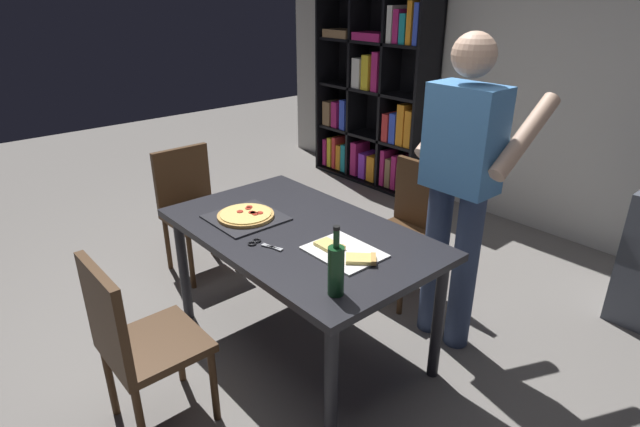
% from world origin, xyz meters
% --- Properties ---
extents(ground_plane, '(12.00, 12.00, 0.00)m').
position_xyz_m(ground_plane, '(0.00, 0.00, 0.00)').
color(ground_plane, gray).
extents(back_wall, '(6.40, 0.10, 2.80)m').
position_xyz_m(back_wall, '(0.00, 2.60, 1.40)').
color(back_wall, silver).
rests_on(back_wall, ground_plane).
extents(dining_table, '(1.51, 0.91, 0.75)m').
position_xyz_m(dining_table, '(0.00, 0.00, 0.67)').
color(dining_table, '#232328').
rests_on(dining_table, ground_plane).
extents(chair_near_camera, '(0.42, 0.42, 0.90)m').
position_xyz_m(chair_near_camera, '(-0.00, -0.94, 0.51)').
color(chair_near_camera, '#472D19').
rests_on(chair_near_camera, ground_plane).
extents(chair_far_side, '(0.42, 0.42, 0.90)m').
position_xyz_m(chair_far_side, '(0.00, 0.94, 0.51)').
color(chair_far_side, '#472D19').
rests_on(chair_far_side, ground_plane).
extents(chair_left_end, '(0.42, 0.42, 0.90)m').
position_xyz_m(chair_left_end, '(-1.24, 0.00, 0.51)').
color(chair_left_end, '#472D19').
rests_on(chair_left_end, ground_plane).
extents(bookshelf, '(1.40, 0.35, 1.95)m').
position_xyz_m(bookshelf, '(-1.68, 2.38, 0.88)').
color(bookshelf, black).
rests_on(bookshelf, ground_plane).
extents(person_serving_pizza, '(0.55, 0.54, 1.75)m').
position_xyz_m(person_serving_pizza, '(0.49, 0.72, 1.00)').
color(person_serving_pizza, '#38476B').
rests_on(person_serving_pizza, ground_plane).
extents(pepperoni_pizza_on_tray, '(0.38, 0.38, 0.04)m').
position_xyz_m(pepperoni_pizza_on_tray, '(-0.30, -0.14, 0.77)').
color(pepperoni_pizza_on_tray, '#2D2D33').
rests_on(pepperoni_pizza_on_tray, dining_table).
extents(pizza_slices_on_towel, '(0.38, 0.28, 0.03)m').
position_xyz_m(pizza_slices_on_towel, '(0.36, -0.00, 0.76)').
color(pizza_slices_on_towel, white).
rests_on(pizza_slices_on_towel, dining_table).
extents(wine_bottle, '(0.07, 0.07, 0.32)m').
position_xyz_m(wine_bottle, '(0.59, -0.28, 0.87)').
color(wine_bottle, '#194723').
rests_on(wine_bottle, dining_table).
extents(kitchen_scissors, '(0.20, 0.11, 0.01)m').
position_xyz_m(kitchen_scissors, '(0.01, -0.26, 0.76)').
color(kitchen_scissors, silver).
rests_on(kitchen_scissors, dining_table).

